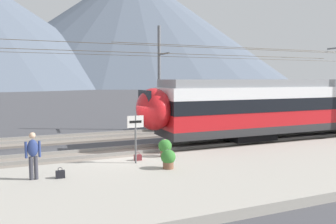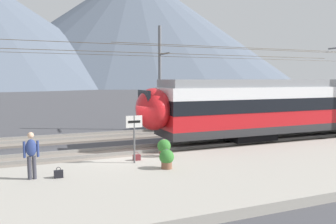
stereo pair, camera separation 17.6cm
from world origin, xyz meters
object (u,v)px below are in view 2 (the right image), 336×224
catenary_mast_far_side (160,76)px  handbag_near_sign (137,157)px  platform_sign (134,128)px  potted_plant_by_shelter (164,147)px  handbag_beside_passenger (59,174)px  passenger_walking (31,153)px  potted_plant_platform_edge (167,158)px

catenary_mast_far_side → handbag_near_sign: size_ratio=131.78×
platform_sign → potted_plant_by_shelter: bearing=22.1°
handbag_beside_passenger → potted_plant_by_shelter: potted_plant_by_shelter is taller
handbag_near_sign → passenger_walking: bearing=-163.5°
catenary_mast_far_side → passenger_walking: catenary_mast_far_side is taller
platform_sign → passenger_walking: size_ratio=1.19×
platform_sign → passenger_walking: (-4.01, -0.84, -0.54)m
catenary_mast_far_side → handbag_near_sign: (-4.80, -9.73, -3.63)m
catenary_mast_far_side → passenger_walking: size_ratio=29.47×
catenary_mast_far_side → passenger_walking: bearing=-129.5°
potted_plant_by_shelter → potted_plant_platform_edge: bearing=-108.5°
platform_sign → passenger_walking: platform_sign is taller
passenger_walking → potted_plant_by_shelter: passenger_walking is taller
catenary_mast_far_side → potted_plant_platform_edge: (-4.08, -11.47, -3.33)m
platform_sign → potted_plant_by_shelter: (1.60, 0.65, -1.03)m
potted_plant_by_shelter → catenary_mast_far_side: bearing=70.2°
handbag_near_sign → potted_plant_by_shelter: 1.44m
potted_plant_by_shelter → handbag_near_sign: bearing=-170.4°
handbag_near_sign → potted_plant_platform_edge: potted_plant_platform_edge is taller
catenary_mast_far_side → potted_plant_by_shelter: catenary_mast_far_side is taller
passenger_walking → handbag_beside_passenger: 1.21m
handbag_beside_passenger → potted_plant_platform_edge: (4.08, -0.31, 0.29)m
potted_plant_platform_edge → catenary_mast_far_side: bearing=70.4°
handbag_beside_passenger → catenary_mast_far_side: bearing=53.8°
catenary_mast_far_side → handbag_beside_passenger: size_ratio=125.53×
potted_plant_platform_edge → potted_plant_by_shelter: potted_plant_by_shelter is taller
potted_plant_by_shelter → platform_sign: bearing=-157.9°
catenary_mast_far_side → potted_plant_by_shelter: (-3.42, -9.50, -3.31)m
platform_sign → handbag_beside_passenger: bearing=-162.1°
catenary_mast_far_side → potted_plant_by_shelter: 10.62m
passenger_walking → handbag_near_sign: 4.49m
catenary_mast_far_side → handbag_beside_passenger: catenary_mast_far_side is taller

